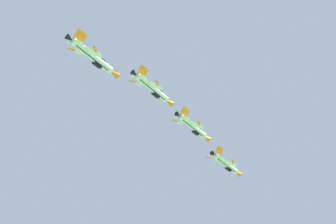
% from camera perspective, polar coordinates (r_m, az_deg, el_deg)
% --- Properties ---
extents(fighter_jet_lead, '(12.60, 12.04, 5.38)m').
position_cam_1_polar(fighter_jet_lead, '(143.50, 7.07, -6.29)').
color(fighter_jet_lead, white).
extents(fighter_jet_left_wing, '(12.60, 12.07, 5.34)m').
position_cam_1_polar(fighter_jet_left_wing, '(132.31, 3.04, -1.82)').
color(fighter_jet_left_wing, white).
extents(fighter_jet_right_wing, '(12.60, 12.00, 5.44)m').
position_cam_1_polar(fighter_jet_right_wing, '(119.73, -1.91, 2.88)').
color(fighter_jet_right_wing, white).
extents(fighter_jet_left_outer, '(12.60, 11.99, 5.45)m').
position_cam_1_polar(fighter_jet_left_outer, '(106.42, -9.12, 6.64)').
color(fighter_jet_left_outer, white).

